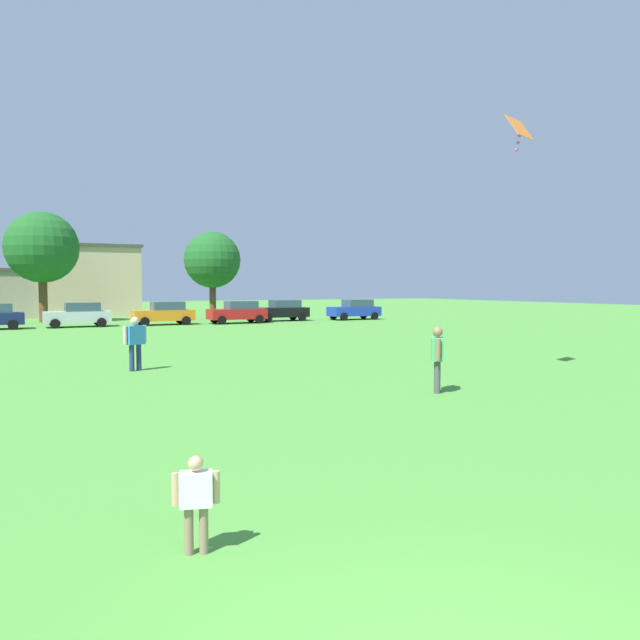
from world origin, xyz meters
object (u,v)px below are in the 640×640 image
(adult_bystander, at_px, (437,354))
(kite, at_px, (519,130))
(parked_car_black_4, at_px, (282,310))
(parked_car_orange_2, at_px, (164,313))
(parked_car_red_3, at_px, (238,312))
(parked_car_silver_1, at_px, (79,315))
(child_kite_flyer, at_px, (196,496))
(tree_right, at_px, (42,248))
(tree_far_right, at_px, (212,260))
(bystander_midfield, at_px, (135,339))
(parked_car_blue_5, at_px, (355,309))

(adult_bystander, relative_size, kite, 1.46)
(kite, bearing_deg, parked_car_black_4, 80.27)
(parked_car_orange_2, height_order, parked_car_red_3, same)
(parked_car_black_4, bearing_deg, parked_car_silver_1, 1.55)
(child_kite_flyer, bearing_deg, parked_car_silver_1, 103.47)
(parked_car_orange_2, height_order, parked_car_black_4, same)
(parked_car_silver_1, distance_m, parked_car_red_3, 11.19)
(parked_car_orange_2, height_order, tree_right, tree_right)
(parked_car_silver_1, bearing_deg, parked_car_red_3, 175.05)
(parked_car_black_4, bearing_deg, tree_far_right, -50.81)
(bystander_midfield, relative_size, parked_car_orange_2, 0.42)
(child_kite_flyer, xyz_separation_m, tree_far_right, (13.68, 44.38, 4.36))
(tree_far_right, bearing_deg, parked_car_blue_5, -30.31)
(bystander_midfield, xyz_separation_m, tree_right, (-1.37, 31.05, 4.68))
(bystander_midfield, height_order, tree_far_right, tree_far_right)
(parked_car_black_4, distance_m, tree_right, 19.06)
(parked_car_black_4, bearing_deg, adult_bystander, 73.72)
(adult_bystander, bearing_deg, tree_far_right, 26.81)
(child_kite_flyer, bearing_deg, parked_car_blue_5, 75.01)
(kite, bearing_deg, tree_far_right, 88.18)
(bystander_midfield, distance_m, parked_car_silver_1, 24.15)
(parked_car_red_3, bearing_deg, child_kite_flyer, 70.18)
(parked_car_silver_1, relative_size, parked_car_red_3, 1.00)
(child_kite_flyer, bearing_deg, adult_bystander, 56.20)
(parked_car_orange_2, bearing_deg, tree_far_right, -132.68)
(parked_car_silver_1, distance_m, parked_car_black_4, 15.35)
(parked_car_silver_1, xyz_separation_m, parked_car_black_4, (15.35, 0.42, 0.00))
(adult_bystander, xyz_separation_m, parked_car_silver_1, (-5.87, 32.05, -0.18))
(tree_right, bearing_deg, tree_far_right, -6.02)
(bystander_midfield, xyz_separation_m, parked_car_blue_5, (22.08, 23.60, -0.22))
(parked_car_silver_1, height_order, parked_car_black_4, same)
(bystander_midfield, relative_size, parked_car_red_3, 0.42)
(child_kite_flyer, bearing_deg, parked_car_orange_2, 95.05)
(parked_car_red_3, height_order, tree_right, tree_right)
(parked_car_silver_1, bearing_deg, parked_car_orange_2, 176.62)
(parked_car_red_3, distance_m, tree_right, 16.00)
(parked_car_red_3, height_order, parked_car_black_4, same)
(adult_bystander, relative_size, parked_car_black_4, 0.41)
(kite, distance_m, parked_car_blue_5, 32.93)
(child_kite_flyer, xyz_separation_m, tree_right, (0.62, 45.76, 5.13))
(parked_car_blue_5, bearing_deg, tree_right, -17.63)
(kite, relative_size, parked_car_orange_2, 0.28)
(child_kite_flyer, distance_m, kite, 16.56)
(adult_bystander, bearing_deg, parked_car_black_4, 18.56)
(parked_car_silver_1, distance_m, parked_car_blue_5, 21.57)
(parked_car_blue_5, bearing_deg, adult_bystander, 63.52)
(parked_car_red_3, xyz_separation_m, parked_car_blue_5, (10.42, 0.42, 0.00))
(adult_bystander, xyz_separation_m, tree_far_right, (5.31, 37.58, 3.95))
(parked_car_red_3, distance_m, parked_car_black_4, 4.43)
(adult_bystander, relative_size, parked_car_orange_2, 0.41)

